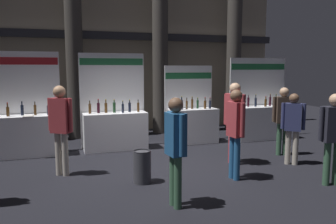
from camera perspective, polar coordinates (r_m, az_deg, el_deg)
name	(u,v)px	position (r m, az deg, el deg)	size (l,w,h in m)	color
ground_plane	(151,166)	(7.56, -2.82, -9.20)	(24.00, 24.00, 0.00)	black
hall_colonnade	(115,46)	(11.55, -8.88, 10.96)	(11.74, 1.23, 5.85)	tan
exhibitor_booth_0	(23,131)	(9.02, -23.38, -2.95)	(1.83, 0.72, 2.58)	white
exhibitor_booth_1	(115,126)	(9.11, -8.97, -2.38)	(1.74, 0.66, 2.56)	white
exhibitor_booth_2	(192,123)	(9.81, 4.08, -1.80)	(1.48, 0.66, 2.24)	white
exhibitor_booth_3	(262,119)	(10.70, 15.61, -1.13)	(1.93, 0.66, 2.47)	white
trash_bin	(142,167)	(6.48, -4.40, -9.19)	(0.34, 0.34, 0.63)	#38383D
visitor_0	(293,123)	(8.01, 20.38, -1.83)	(0.42, 0.38, 1.61)	#ADA393
visitor_1	(176,143)	(5.19, 1.30, -5.28)	(0.26, 0.50, 1.73)	#33563D
visitor_2	(334,131)	(6.87, 26.24, -2.83)	(0.58, 0.32, 1.71)	#33563D
visitor_4	(234,115)	(7.69, 11.18, -0.47)	(0.33, 0.59, 1.84)	maroon
visitor_5	(235,127)	(6.63, 11.33, -2.54)	(0.24, 0.49, 1.76)	navy
visitor_6	(283,115)	(8.79, 18.92, -0.51)	(0.54, 0.32, 1.69)	#33563D
visitor_8	(60,122)	(7.05, -17.74, -1.70)	(0.46, 0.38, 1.82)	#ADA393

